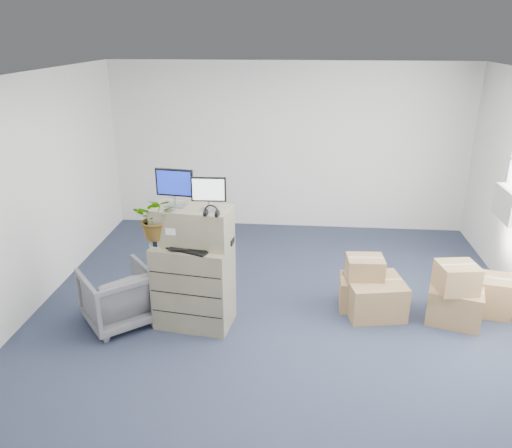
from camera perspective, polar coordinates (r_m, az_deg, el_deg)
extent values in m
plane|color=#242C42|center=(5.79, 2.33, -12.84)|extent=(7.00, 7.00, 0.00)
cube|color=silver|center=(8.50, 3.73, 8.73)|extent=(6.00, 0.02, 2.80)
cube|color=#BCBBB7|center=(7.04, 27.18, 1.99)|extent=(0.24, 0.60, 0.40)
cube|color=gray|center=(5.84, -7.11, -6.94)|extent=(0.93, 0.64, 1.00)
cube|color=gray|center=(5.58, -7.28, -0.21)|extent=(0.91, 0.55, 0.43)
cube|color=#99999E|center=(5.58, -9.15, 2.14)|extent=(0.24, 0.19, 0.02)
cylinder|color=#99999E|center=(5.56, -9.18, 2.70)|extent=(0.04, 0.04, 0.10)
cube|color=black|center=(5.50, -9.31, 4.70)|extent=(0.42, 0.09, 0.30)
cube|color=navy|center=(5.49, -9.37, 4.65)|extent=(0.38, 0.06, 0.26)
cube|color=#99999E|center=(5.40, -5.36, 1.64)|extent=(0.20, 0.15, 0.01)
cylinder|color=#99999E|center=(5.38, -5.38, 2.16)|extent=(0.03, 0.03, 0.09)
cube|color=black|center=(5.32, -5.45, 3.97)|extent=(0.38, 0.04, 0.27)
cube|color=silver|center=(5.31, -5.47, 3.92)|extent=(0.34, 0.02, 0.23)
torus|color=black|center=(5.23, -5.12, 1.42)|extent=(0.15, 0.04, 0.15)
cube|color=black|center=(5.50, -7.66, -2.83)|extent=(0.52, 0.36, 0.02)
ellipsoid|color=silver|center=(5.40, -4.25, -3.11)|extent=(0.11, 0.08, 0.03)
cylinder|color=gray|center=(5.56, -6.49, -1.37)|extent=(0.06, 0.06, 0.22)
cube|color=silver|center=(5.63, -7.54, -2.27)|extent=(0.07, 0.06, 0.02)
cube|color=black|center=(5.60, -7.57, -1.65)|extent=(0.06, 0.03, 0.11)
cube|color=black|center=(5.62, -3.62, -1.95)|extent=(0.21, 0.16, 0.06)
cube|color=#418FDE|center=(5.58, -4.21, -1.31)|extent=(0.23, 0.13, 0.08)
cylinder|color=#96AD8C|center=(5.67, -11.12, -2.33)|extent=(0.20, 0.20, 0.02)
cylinder|color=black|center=(5.65, -11.17, -1.66)|extent=(0.17, 0.17, 0.13)
imported|color=#295F1B|center=(5.57, -11.32, 0.21)|extent=(0.48, 0.53, 0.38)
imported|color=slate|center=(6.08, -15.53, -7.71)|extent=(1.00, 1.00, 0.75)
cube|color=olive|center=(6.39, 12.10, -7.73)|extent=(0.59, 0.46, 0.39)
cube|color=olive|center=(6.42, 21.72, -8.55)|extent=(0.71, 0.64, 0.43)
cube|color=olive|center=(6.30, 13.35, -8.06)|extent=(0.76, 0.72, 0.44)
cube|color=olive|center=(6.20, 12.33, -5.04)|extent=(0.45, 0.37, 0.30)
cube|color=olive|center=(6.19, 21.95, -5.70)|extent=(0.48, 0.44, 0.33)
cube|color=olive|center=(6.75, 24.38, -7.28)|extent=(0.73, 0.55, 0.47)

